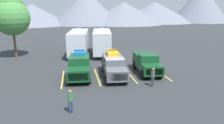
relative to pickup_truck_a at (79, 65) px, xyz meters
The scene contains 14 objects.
ground_plane 3.78m from the pickup_truck_a, 13.89° to the right, with size 240.00×240.00×0.00m, color #2D3033.
pickup_truck_a is the anchor object (origin of this frame).
pickup_truck_b 3.49m from the pickup_truck_a, ahead, with size 2.42×5.92×2.59m.
pickup_truck_c 7.15m from the pickup_truck_a, ahead, with size 2.39×5.38×2.12m.
lot_stripe_a 2.12m from the pickup_truck_a, 166.68° to the right, with size 0.12×5.50×0.01m, color gold.
lot_stripe_b 2.16m from the pickup_truck_a, 12.97° to the right, with size 0.12×5.50×0.01m, color gold.
lot_stripe_c 5.36m from the pickup_truck_a, ahead, with size 0.12×5.50×0.01m, color gold.
lot_stripe_d 8.75m from the pickup_truck_a, ahead, with size 0.12×5.50×0.01m, color gold.
camper_trailer_a 9.79m from the pickup_truck_a, 88.58° to the left, with size 3.38×8.86×3.86m.
camper_trailer_b 10.16m from the pickup_truck_a, 69.12° to the left, with size 3.34×8.63×3.88m.
person_a 7.47m from the pickup_truck_a, 32.15° to the right, with size 0.37×0.26×1.72m.
person_b 7.58m from the pickup_truck_a, 96.28° to the right, with size 0.36×0.23×1.65m.
tree_a 14.21m from the pickup_truck_a, 130.13° to the left, with size 4.82×4.82×8.88m.
mountain_ridge 76.14m from the pickup_truck_a, 98.74° to the left, with size 150.87×47.76×17.68m.
Camera 1 is at (-3.86, -19.41, 6.84)m, focal length 32.89 mm.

